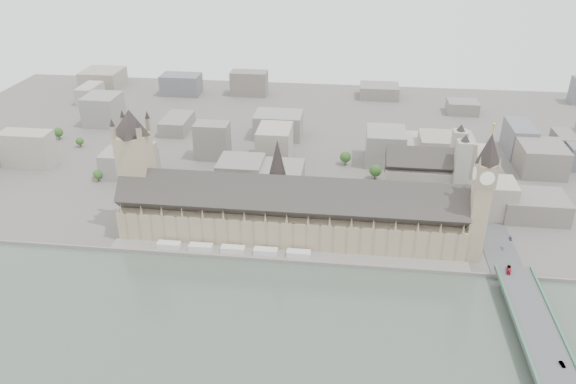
# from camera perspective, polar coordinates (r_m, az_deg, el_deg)

# --- Properties ---
(ground) EXTENTS (900.00, 900.00, 0.00)m
(ground) POSITION_cam_1_polar(r_m,az_deg,el_deg) (430.49, -0.15, -6.10)
(ground) COLOR #595651
(ground) RESTS_ON ground
(embankment_wall) EXTENTS (600.00, 1.50, 3.00)m
(embankment_wall) POSITION_cam_1_polar(r_m,az_deg,el_deg) (417.29, -0.40, -7.06)
(embankment_wall) COLOR gray
(embankment_wall) RESTS_ON ground
(river_terrace) EXTENTS (270.00, 15.00, 2.00)m
(river_terrace) POSITION_cam_1_polar(r_m,az_deg,el_deg) (423.74, -0.28, -6.54)
(river_terrace) COLOR gray
(river_terrace) RESTS_ON ground
(terrace_tents) EXTENTS (118.00, 7.00, 4.00)m
(terrace_tents) POSITION_cam_1_polar(r_m,az_deg,el_deg) (428.51, -5.61, -5.79)
(terrace_tents) COLOR silver
(terrace_tents) RESTS_ON river_terrace
(palace_of_westminster) EXTENTS (265.00, 40.73, 55.44)m
(palace_of_westminster) POSITION_cam_1_polar(r_m,az_deg,el_deg) (435.33, 0.16, -2.19)
(palace_of_westminster) COLOR tan
(palace_of_westminster) RESTS_ON ground
(elizabeth_tower) EXTENTS (17.00, 17.00, 107.50)m
(elizabeth_tower) POSITION_cam_1_polar(r_m,az_deg,el_deg) (416.90, 19.16, 0.26)
(elizabeth_tower) COLOR tan
(elizabeth_tower) RESTS_ON ground
(victoria_tower) EXTENTS (30.00, 30.00, 100.00)m
(victoria_tower) POSITION_cam_1_polar(r_m,az_deg,el_deg) (455.05, -15.20, 2.75)
(victoria_tower) COLOR tan
(victoria_tower) RESTS_ON ground
(central_tower) EXTENTS (13.00, 13.00, 48.00)m
(central_tower) POSITION_cam_1_polar(r_m,az_deg,el_deg) (425.95, -1.07, 2.43)
(central_tower) COLOR gray
(central_tower) RESTS_ON ground
(westminster_bridge) EXTENTS (25.00, 325.00, 10.25)m
(westminster_bridge) POSITION_cam_1_polar(r_m,az_deg,el_deg) (374.31, 24.25, -13.90)
(westminster_bridge) COLOR #474749
(westminster_bridge) RESTS_ON ground
(westminster_abbey) EXTENTS (68.00, 36.00, 64.00)m
(westminster_abbey) POSITION_cam_1_polar(r_m,az_deg,el_deg) (503.36, 13.84, 1.56)
(westminster_abbey) COLOR gray
(westminster_abbey) RESTS_ON ground
(city_skyline_inland) EXTENTS (720.00, 360.00, 38.00)m
(city_skyline_inland) POSITION_cam_1_polar(r_m,az_deg,el_deg) (641.46, 2.54, 7.40)
(city_skyline_inland) COLOR gray
(city_skyline_inland) RESTS_ON ground
(park_trees) EXTENTS (110.00, 30.00, 15.00)m
(park_trees) POSITION_cam_1_polar(r_m,az_deg,el_deg) (478.75, -0.46, -1.35)
(park_trees) COLOR #204518
(park_trees) RESTS_ON ground
(red_bus_north) EXTENTS (4.32, 9.78, 2.65)m
(red_bus_north) POSITION_cam_1_polar(r_m,az_deg,el_deg) (419.74, 21.52, -7.36)
(red_bus_north) COLOR #A31224
(red_bus_north) RESTS_ON westminster_bridge
(car_silver) EXTENTS (2.71, 5.09, 1.59)m
(car_silver) POSITION_cam_1_polar(r_m,az_deg,el_deg) (356.63, 26.09, -15.43)
(car_silver) COLOR gray
(car_silver) RESTS_ON westminster_bridge
(car_approach) EXTENTS (2.73, 5.65, 1.58)m
(car_approach) POSITION_cam_1_polar(r_m,az_deg,el_deg) (458.32, 21.67, -4.39)
(car_approach) COLOR gray
(car_approach) RESTS_ON westminster_bridge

